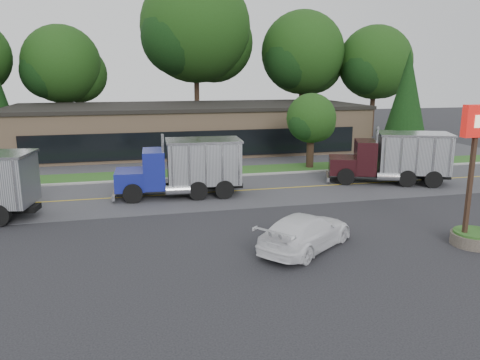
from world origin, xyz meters
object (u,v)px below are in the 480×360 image
at_px(bilo_sign, 478,199).
at_px(dump_truck_blue, 186,166).
at_px(rally_car, 306,232).
at_px(dump_truck_maroon, 396,156).

bearing_deg(bilo_sign, dump_truck_blue, 134.49).
xyz_separation_m(dump_truck_blue, rally_car, (3.72, -9.85, -1.06)).
relative_size(bilo_sign, dump_truck_maroon, 0.74).
distance_m(dump_truck_blue, rally_car, 10.58).
bearing_deg(bilo_sign, rally_car, 170.19).
distance_m(dump_truck_maroon, rally_car, 14.31).
xyz_separation_m(bilo_sign, dump_truck_blue, (-10.90, 11.09, -0.22)).
distance_m(bilo_sign, rally_car, 7.39).
xyz_separation_m(dump_truck_maroon, rally_car, (-10.21, -9.98, -1.06)).
bearing_deg(rally_car, dump_truck_maroon, -84.02).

